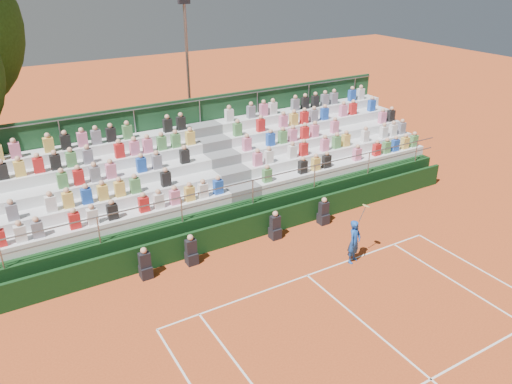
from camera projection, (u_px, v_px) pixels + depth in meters
ground at (307, 276)px, 17.31m from camera, size 90.00×90.00×0.00m
courtside_wall at (260, 225)px, 19.59m from camera, size 20.00×0.15×1.00m
line_officials at (239, 238)px, 18.70m from camera, size 8.03×0.40×1.19m
grandstand at (222, 182)px, 21.86m from camera, size 20.00×5.20×4.40m
tennis_player at (354, 241)px, 17.78m from camera, size 0.88×0.59×2.22m
floodlight_mast at (188, 66)px, 26.65m from camera, size 0.60×0.25×8.26m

